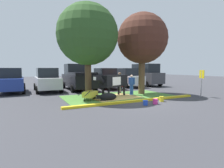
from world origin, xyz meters
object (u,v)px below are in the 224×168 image
at_px(parking_sign, 202,78).
at_px(sedan_red, 105,78).
at_px(calf_lying, 107,97).
at_px(bucket_yellow, 162,99).
at_px(wheelbarrow, 90,94).
at_px(cow_holstein, 113,81).
at_px(shade_tree_left, 88,35).
at_px(sedan_silver, 47,80).
at_px(person_visitor_near, 132,84).
at_px(sedan_blue, 11,81).
at_px(shade_tree_right, 142,39).
at_px(bucket_pink, 155,101).
at_px(bucket_blue, 145,103).
at_px(hatchback_white, 127,78).
at_px(pickup_truck_black, 78,78).
at_px(suv_dark_grey, 145,75).
at_px(person_handler, 120,82).

distance_m(parking_sign, sedan_red, 8.84).
bearing_deg(calf_lying, bucket_yellow, -31.82).
bearing_deg(wheelbarrow, cow_holstein, 15.40).
bearing_deg(shade_tree_left, sedan_silver, 113.17).
bearing_deg(bucket_yellow, person_visitor_near, 94.17).
bearing_deg(parking_sign, sedan_blue, 144.58).
distance_m(shade_tree_right, parking_sign, 5.07).
xyz_separation_m(wheelbarrow, sedan_silver, (-1.85, 5.84, 0.60)).
bearing_deg(shade_tree_left, bucket_pink, -54.56).
distance_m(shade_tree_left, shade_tree_right, 4.30).
xyz_separation_m(bucket_blue, hatchback_white, (4.21, 8.78, 0.85)).
distance_m(calf_lying, person_visitor_near, 2.88).
xyz_separation_m(shade_tree_right, pickup_truck_black, (-3.63, 5.01, -3.10)).
bearing_deg(sedan_blue, bucket_pink, -50.50).
distance_m(cow_holstein, person_visitor_near, 1.67).
distance_m(sedan_silver, sedan_red, 5.52).
distance_m(wheelbarrow, sedan_silver, 6.16).
bearing_deg(sedan_blue, wheelbarrow, -54.13).
xyz_separation_m(wheelbarrow, sedan_blue, (-4.57, 6.32, 0.60)).
height_order(parking_sign, sedan_silver, sedan_silver).
xyz_separation_m(shade_tree_left, sedan_red, (3.46, 4.87, -3.18)).
bearing_deg(person_visitor_near, sedan_silver, 135.85).
bearing_deg(shade_tree_left, sedan_blue, 132.07).
height_order(pickup_truck_black, hatchback_white, pickup_truck_black).
bearing_deg(sedan_blue, hatchback_white, -0.82).
height_order(calf_lying, suv_dark_grey, suv_dark_grey).
bearing_deg(hatchback_white, parking_sign, -83.49).
bearing_deg(pickup_truck_black, bucket_yellow, -71.22).
xyz_separation_m(bucket_pink, sedan_red, (0.84, 8.54, 0.83)).
bearing_deg(wheelbarrow, sedan_blue, 125.87).
bearing_deg(shade_tree_right, shade_tree_left, 178.53).
height_order(person_handler, wheelbarrow, person_handler).
bearing_deg(sedan_red, person_visitor_near, -92.41).
distance_m(shade_tree_right, sedan_silver, 8.68).
xyz_separation_m(parking_sign, bucket_pink, (-4.50, -0.51, -1.16)).
height_order(calf_lying, sedan_silver, sedan_silver).
distance_m(calf_lying, bucket_yellow, 3.25).
bearing_deg(person_visitor_near, bucket_blue, -111.06).
distance_m(wheelbarrow, bucket_blue, 3.41).
relative_size(pickup_truck_black, suv_dark_grey, 1.17).
bearing_deg(bucket_yellow, sedan_silver, 124.30).
bearing_deg(hatchback_white, sedan_blue, 179.18).
bearing_deg(cow_holstein, sedan_silver, 124.50).
bearing_deg(wheelbarrow, suv_dark_grey, 35.09).
xyz_separation_m(calf_lying, bucket_yellow, (2.76, -1.71, -0.08)).
height_order(sedan_silver, suv_dark_grey, suv_dark_grey).
bearing_deg(hatchback_white, bucket_yellow, -107.91).
height_order(person_handler, bucket_pink, person_handler).
distance_m(cow_holstein, person_handler, 1.76).
bearing_deg(bucket_blue, wheelbarrow, 129.79).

